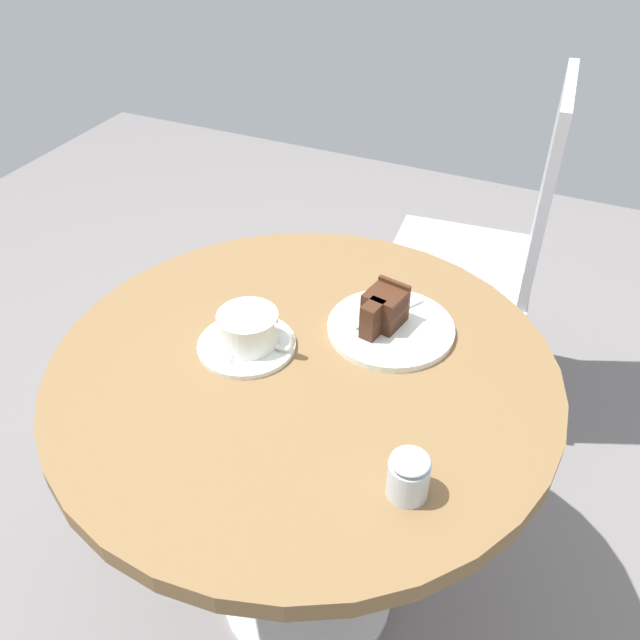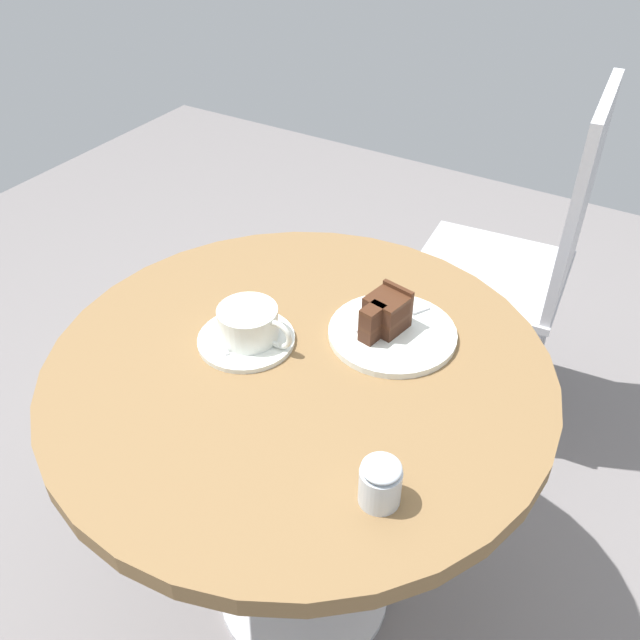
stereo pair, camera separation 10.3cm
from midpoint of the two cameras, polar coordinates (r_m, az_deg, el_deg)
The scene contains 11 objects.
ground_plane at distance 1.66m, azimuth 0.58°, elevation -21.93°, with size 4.40×4.40×0.01m, color slate.
cafe_table at distance 1.19m, azimuth 0.76°, elevation -7.60°, with size 0.84×0.84×0.69m.
saucer at distance 1.15m, azimuth -3.64°, elevation -1.68°, with size 0.17×0.17×0.01m.
coffee_cup at distance 1.13m, azimuth -3.41°, elevation -0.33°, with size 0.14×0.10×0.06m.
teaspoon at distance 1.16m, azimuth -5.77°, elevation -1.10°, with size 0.07×0.07×0.00m.
cake_plate at distance 1.17m, azimuth 8.60°, elevation -1.20°, with size 0.22×0.22×0.01m.
cake_slice at distance 1.15m, azimuth 8.04°, elevation 0.46°, with size 0.07×0.10×0.07m.
fork at distance 1.21m, azimuth 9.25°, elevation 0.39°, with size 0.09×0.14×0.00m.
napkin at distance 1.20m, azimuth 8.24°, elevation -0.45°, with size 0.20×0.19×0.00m.
cafe_chair at distance 1.77m, azimuth 19.01°, elevation 5.82°, with size 0.41×0.41×0.94m.
sugar_pot at distance 0.91m, azimuth 8.43°, elevation -13.49°, with size 0.06×0.06×0.07m.
Camera 2 is at (0.46, -0.70, 1.43)m, focal length 38.00 mm.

